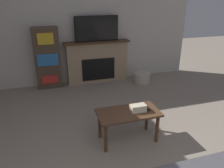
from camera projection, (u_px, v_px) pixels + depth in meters
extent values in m
cube|color=beige|center=(82.00, 26.00, 5.01)|extent=(5.41, 0.06, 2.70)
cube|color=tan|center=(97.00, 63.00, 5.30)|extent=(1.45, 0.22, 0.97)
cube|color=black|center=(99.00, 69.00, 5.25)|extent=(0.80, 0.01, 0.53)
cube|color=#4C331E|center=(97.00, 42.00, 5.09)|extent=(1.55, 0.28, 0.04)
cube|color=black|center=(97.00, 29.00, 4.98)|extent=(1.02, 0.03, 0.58)
cube|color=black|center=(97.00, 29.00, 4.96)|extent=(0.98, 0.01, 0.54)
cube|color=brown|center=(128.00, 113.00, 3.11)|extent=(0.89, 0.46, 0.03)
cylinder|color=brown|center=(106.00, 138.00, 2.94)|extent=(0.05, 0.05, 0.44)
cylinder|color=brown|center=(157.00, 129.00, 3.15)|extent=(0.05, 0.05, 0.44)
cylinder|color=brown|center=(100.00, 125.00, 3.25)|extent=(0.05, 0.05, 0.44)
cylinder|color=brown|center=(147.00, 117.00, 3.45)|extent=(0.05, 0.05, 0.44)
cube|color=beige|center=(138.00, 108.00, 3.10)|extent=(0.22, 0.12, 0.10)
cube|color=black|center=(147.00, 108.00, 3.18)|extent=(0.04, 0.15, 0.02)
cube|color=#4C3D2D|center=(48.00, 58.00, 4.90)|extent=(0.55, 0.26, 1.38)
cube|color=red|center=(50.00, 79.00, 4.95)|extent=(0.36, 0.03, 0.18)
cube|color=#2D70B7|center=(48.00, 60.00, 4.77)|extent=(0.45, 0.03, 0.26)
cube|color=gold|center=(45.00, 39.00, 4.60)|extent=(0.33, 0.03, 0.24)
cylinder|color=#BCB29E|center=(142.00, 78.00, 5.37)|extent=(0.39, 0.39, 0.24)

